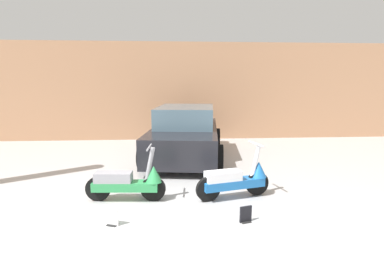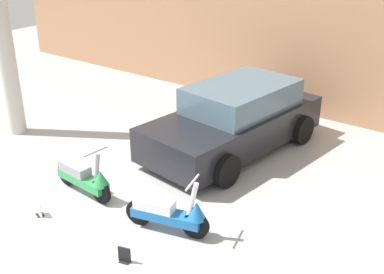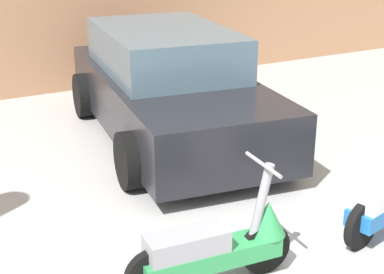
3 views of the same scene
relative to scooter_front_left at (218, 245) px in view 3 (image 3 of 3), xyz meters
name	(u,v)px [view 3 (image 3 of 3)]	position (x,y,z in m)	size (l,w,h in m)	color
scooter_front_left	(218,245)	(0.00, 0.00, 0.00)	(1.48, 0.53, 1.03)	black
car_rear_left	(169,87)	(1.20, 3.34, 0.34)	(2.53, 4.55, 1.48)	black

